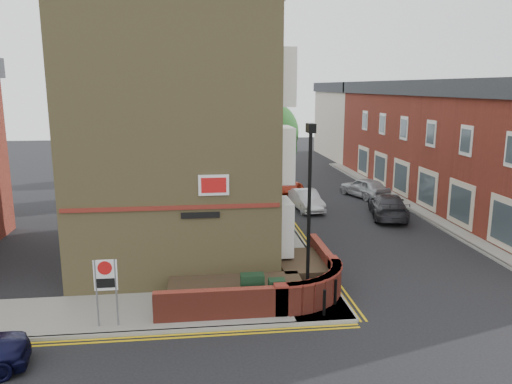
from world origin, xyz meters
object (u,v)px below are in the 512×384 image
object	(u,v)px
utility_cabinet_large	(252,291)
zone_sign	(106,281)
lamppost	(309,216)
silver_car_near	(306,200)

from	to	relation	value
utility_cabinet_large	zone_sign	size ratio (longest dim) A/B	0.55
utility_cabinet_large	lamppost	bearing A→B (deg)	-3.01
zone_sign	silver_car_near	xyz separation A→B (m)	(9.67, 14.68, -1.02)
zone_sign	silver_car_near	distance (m)	17.61
utility_cabinet_large	silver_car_near	size ratio (longest dim) A/B	0.32
lamppost	silver_car_near	size ratio (longest dim) A/B	1.66
zone_sign	silver_car_near	bearing A→B (deg)	56.64
lamppost	silver_car_near	xyz separation A→B (m)	(3.07, 13.98, -2.72)
lamppost	utility_cabinet_large	xyz separation A→B (m)	(-1.90, 0.10, -2.62)
lamppost	utility_cabinet_large	bearing A→B (deg)	176.99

